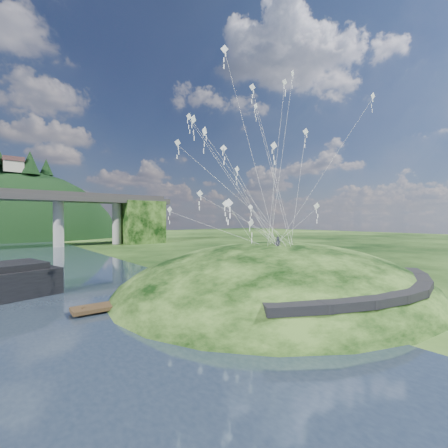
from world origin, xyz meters
TOP-DOWN VIEW (x-y plane):
  - ground at (0.00, 0.00)m, footprint 320.00×320.00m
  - grass_hill at (8.00, 2.00)m, footprint 36.00×32.00m
  - footpath at (7.46, -9.74)m, footprint 22.29×5.84m
  - wooden_dock at (-5.47, 5.31)m, footprint 12.09×2.54m
  - kite_flyers at (6.67, 0.62)m, footprint 1.91×1.63m
  - kite_swarm at (5.50, 4.75)m, footprint 17.54×16.61m

SIDE VIEW (x-z plane):
  - grass_hill at x=8.00m, z-range -8.00..5.00m
  - ground at x=0.00m, z-range 0.00..0.00m
  - wooden_dock at x=-5.47m, z-range -0.05..0.81m
  - footpath at x=7.46m, z-range 1.67..2.50m
  - kite_flyers at x=6.67m, z-range 4.93..6.51m
  - kite_swarm at x=5.50m, z-range 5.54..26.78m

